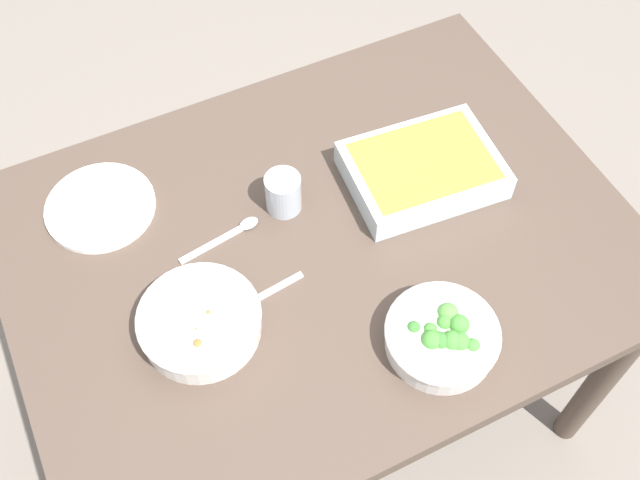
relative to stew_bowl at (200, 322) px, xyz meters
The scene contains 10 objects.
ground_plane 0.82m from the stew_bowl, 163.51° to the right, with size 6.00×6.00×0.00m, color slate.
dining_table 0.31m from the stew_bowl, 163.51° to the right, with size 1.20×0.90×0.74m.
stew_bowl is the anchor object (origin of this frame).
broccoli_bowl 0.43m from the stew_bowl, 150.13° to the left, with size 0.20×0.20×0.07m.
baking_dish 0.55m from the stew_bowl, 166.64° to the right, with size 0.32×0.25×0.06m.
drink_cup 0.31m from the stew_bowl, 142.83° to the right, with size 0.07×0.07×0.08m.
side_plate 0.35m from the stew_bowl, 76.13° to the right, with size 0.22×0.22×0.01m, color white.
spoon_by_stew 0.10m from the stew_bowl, behind, with size 0.18×0.04×0.01m.
spoon_by_broccoli 0.44m from the stew_bowl, 155.83° to the left, with size 0.12×0.15×0.01m.
spoon_spare 0.21m from the stew_bowl, 126.45° to the right, with size 0.18×0.05×0.01m.
Camera 1 is at (0.36, 0.73, 1.96)m, focal length 42.37 mm.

